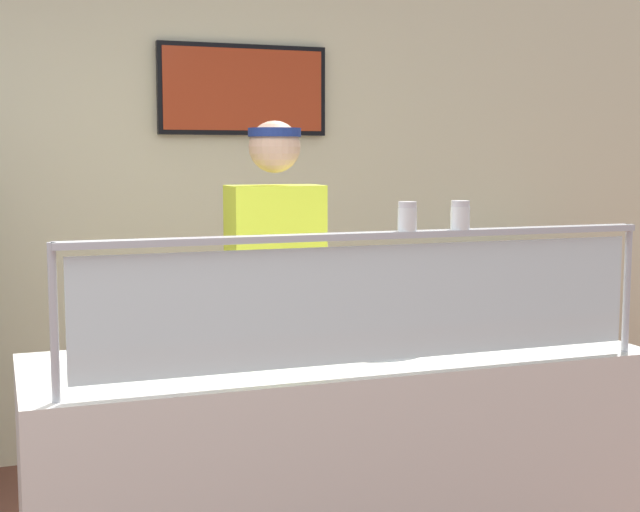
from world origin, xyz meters
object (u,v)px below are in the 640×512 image
pizza_tray (371,344)px  pepper_flake_shaker (460,217)px  worker_figure (277,306)px  pizza_box_stack (535,277)px  parmesan_shaker (407,218)px  pizza_server (370,340)px

pizza_tray → pepper_flake_shaker: size_ratio=4.42×
worker_figure → pizza_box_stack: bearing=26.1°
parmesan_shaker → pizza_box_stack: bearing=47.8°
pizza_server → parmesan_shaker: parmesan_shaker is taller
pizza_box_stack → pizza_tray: bearing=-137.3°
pizza_server → worker_figure: bearing=93.2°
pepper_flake_shaker → worker_figure: size_ratio=0.05×
parmesan_shaker → worker_figure: (-0.11, 0.99, -0.42)m
pizza_server → pizza_box_stack: pizza_box_stack is taller
pizza_tray → pizza_box_stack: 2.30m
pizza_tray → worker_figure: 0.68m
pizza_box_stack → pizza_server: bearing=-137.1°
pizza_server → worker_figure: 0.70m
parmesan_shaker → pepper_flake_shaker: 0.18m
parmesan_shaker → pizza_tray: bearing=86.0°
parmesan_shaker → worker_figure: worker_figure is taller
pizza_server → pepper_flake_shaker: size_ratio=3.09×
pepper_flake_shaker → pizza_box_stack: pepper_flake_shaker is taller
worker_figure → pizza_box_stack: (1.83, 0.90, -0.08)m
worker_figure → pepper_flake_shaker: bearing=-73.4°
pizza_box_stack → pepper_flake_shaker: bearing=-129.0°
pizza_tray → pizza_server: 0.03m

